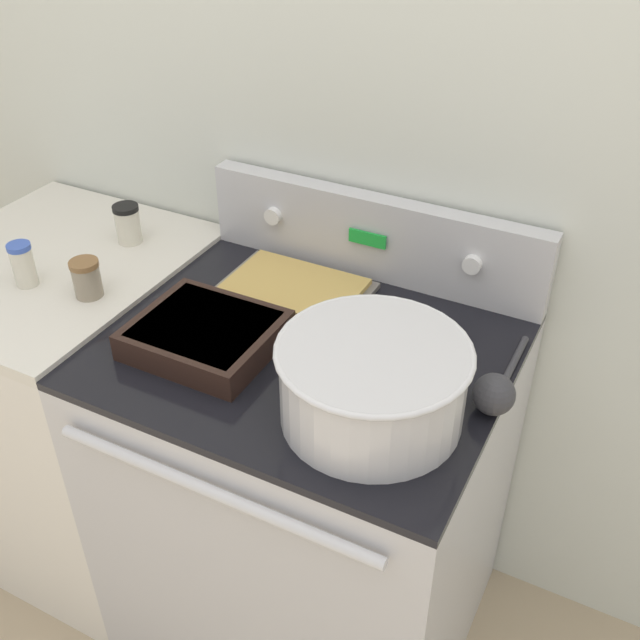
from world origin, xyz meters
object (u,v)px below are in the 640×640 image
object	(u,v)px
spice_jar_brown_cap	(87,278)
spice_jar_blue_cap	(23,264)
spice_jar_black_cap	(128,224)
ladle	(495,392)
casserole_dish	(205,333)
mixing_bowl	(373,380)
baking_tray	(294,289)

from	to	relation	value
spice_jar_brown_cap	spice_jar_blue_cap	xyz separation A→B (m)	(-0.16, -0.03, 0.01)
spice_jar_black_cap	ladle	bearing A→B (deg)	-10.09
casserole_dish	spice_jar_brown_cap	bearing A→B (deg)	175.57
ladle	mixing_bowl	bearing A→B (deg)	-145.96
mixing_bowl	casserole_dish	bearing A→B (deg)	174.04
mixing_bowl	ladle	world-z (taller)	mixing_bowl
casserole_dish	ladle	size ratio (longest dim) A/B	1.01
spice_jar_black_cap	mixing_bowl	bearing A→B (deg)	-20.88
spice_jar_brown_cap	spice_jar_blue_cap	distance (m)	0.16
mixing_bowl	spice_jar_black_cap	xyz separation A→B (m)	(-0.79, 0.30, -0.03)
ladle	spice_jar_brown_cap	distance (m)	0.91
baking_tray	spice_jar_black_cap	bearing A→B (deg)	179.61
spice_jar_black_cap	baking_tray	bearing A→B (deg)	-0.39
casserole_dish	baking_tray	xyz separation A→B (m)	(0.06, 0.26, -0.02)
spice_jar_brown_cap	spice_jar_black_cap	distance (m)	0.25
casserole_dish	baking_tray	bearing A→B (deg)	76.73
casserole_dish	spice_jar_blue_cap	world-z (taller)	spice_jar_blue_cap
baking_tray	spice_jar_brown_cap	bearing A→B (deg)	-149.13
mixing_bowl	spice_jar_black_cap	distance (m)	0.85
ladle	spice_jar_black_cap	bearing A→B (deg)	169.91
spice_jar_brown_cap	spice_jar_blue_cap	world-z (taller)	spice_jar_blue_cap
spice_jar_blue_cap	ladle	bearing A→B (deg)	4.91
casserole_dish	spice_jar_brown_cap	world-z (taller)	spice_jar_brown_cap
ladle	casserole_dish	bearing A→B (deg)	-171.34
mixing_bowl	spice_jar_blue_cap	size ratio (longest dim) A/B	3.35
ladle	spice_jar_brown_cap	world-z (taller)	spice_jar_brown_cap
baking_tray	spice_jar_black_cap	size ratio (longest dim) A/B	3.35
mixing_bowl	ladle	xyz separation A→B (m)	(0.19, 0.13, -0.05)
casserole_dish	spice_jar_blue_cap	bearing A→B (deg)	-179.58
casserole_dish	spice_jar_blue_cap	xyz separation A→B (m)	(-0.49, -0.00, 0.03)
mixing_bowl	spice_jar_blue_cap	bearing A→B (deg)	177.60
casserole_dish	spice_jar_brown_cap	xyz separation A→B (m)	(-0.33, 0.03, 0.02)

